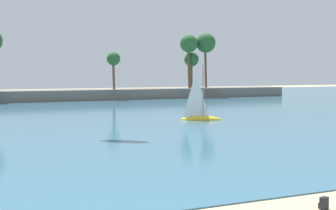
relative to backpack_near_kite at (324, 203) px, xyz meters
name	(u,v)px	position (x,y,z in m)	size (l,w,h in m)	color
sea	(6,108)	(-4.84, 54.42, -0.18)	(220.00, 105.21, 0.06)	#386B84
backpack_near_kite	(324,203)	(0.00, 0.00, 0.00)	(0.34, 0.33, 0.44)	#232328
sailboat_toward_headland	(200,115)	(10.75, 29.03, 0.38)	(4.20, 2.78, 5.89)	yellow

